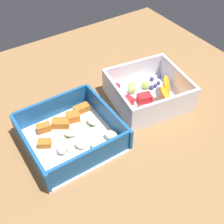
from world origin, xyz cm
name	(u,v)px	position (x,y,z in cm)	size (l,w,h in cm)	color
table_surface	(116,124)	(0.00, 0.00, 1.00)	(80.00, 80.00, 2.00)	brown
pasta_container	(71,134)	(-10.26, 0.54, 3.63)	(17.43, 16.61, 5.31)	white
fruit_bowl	(148,93)	(9.73, 1.56, 4.07)	(18.09, 17.24, 6.01)	white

